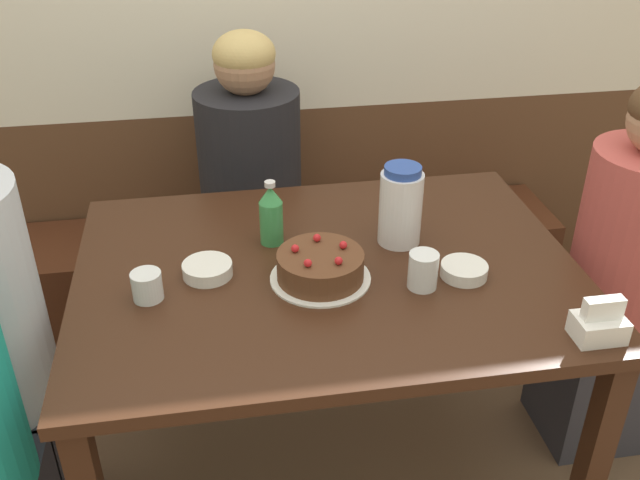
% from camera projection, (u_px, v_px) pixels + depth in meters
% --- Properties ---
extents(ground_plane, '(12.00, 12.00, 0.00)m').
position_uv_depth(ground_plane, '(326.00, 474.00, 2.23)').
color(ground_plane, brown).
extents(bench_seat, '(2.07, 0.38, 0.43)m').
position_uv_depth(bench_seat, '(290.00, 273.00, 2.82)').
color(bench_seat, '#472314').
rests_on(bench_seat, ground_plane).
extents(dining_table, '(1.28, 0.94, 0.77)m').
position_uv_depth(dining_table, '(327.00, 296.00, 1.88)').
color(dining_table, '#381E11').
rests_on(dining_table, ground_plane).
extents(birthday_cake, '(0.25, 0.25, 0.09)m').
position_uv_depth(birthday_cake, '(320.00, 267.00, 1.76)').
color(birthday_cake, white).
rests_on(birthday_cake, dining_table).
extents(water_pitcher, '(0.11, 0.11, 0.22)m').
position_uv_depth(water_pitcher, '(401.00, 206.00, 1.89)').
color(water_pitcher, white).
rests_on(water_pitcher, dining_table).
extents(soju_bottle, '(0.06, 0.06, 0.18)m').
position_uv_depth(soju_bottle, '(271.00, 214.00, 1.89)').
color(soju_bottle, '#388E4C').
rests_on(soju_bottle, dining_table).
extents(napkin_holder, '(0.11, 0.08, 0.11)m').
position_uv_depth(napkin_holder, '(599.00, 324.00, 1.56)').
color(napkin_holder, white).
rests_on(napkin_holder, dining_table).
extents(bowl_soup_white, '(0.13, 0.13, 0.03)m').
position_uv_depth(bowl_soup_white, '(207.00, 269.00, 1.79)').
color(bowl_soup_white, white).
rests_on(bowl_soup_white, dining_table).
extents(bowl_rice_small, '(0.12, 0.12, 0.03)m').
position_uv_depth(bowl_rice_small, '(464.00, 270.00, 1.78)').
color(bowl_rice_small, white).
rests_on(bowl_rice_small, dining_table).
extents(glass_water_tall, '(0.07, 0.07, 0.07)m').
position_uv_depth(glass_water_tall, '(147.00, 286.00, 1.69)').
color(glass_water_tall, silver).
rests_on(glass_water_tall, dining_table).
extents(glass_tumbler_short, '(0.07, 0.07, 0.09)m').
position_uv_depth(glass_tumbler_short, '(423.00, 270.00, 1.73)').
color(glass_tumbler_short, silver).
rests_on(glass_tumbler_short, dining_table).
extents(person_teal_shirt, '(0.35, 0.35, 1.20)m').
position_uv_depth(person_teal_shirt, '(252.00, 204.00, 2.52)').
color(person_teal_shirt, '#33333D').
rests_on(person_teal_shirt, ground_plane).
extents(person_pale_blue_shirt, '(0.34, 0.33, 1.20)m').
position_uv_depth(person_pale_blue_shirt, '(623.00, 285.00, 2.11)').
color(person_pale_blue_shirt, '#33333D').
rests_on(person_pale_blue_shirt, ground_plane).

